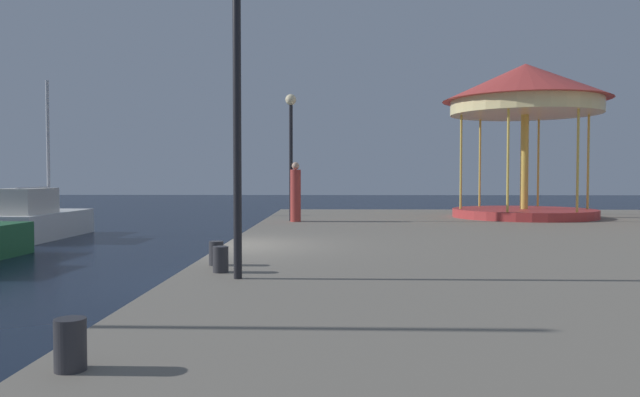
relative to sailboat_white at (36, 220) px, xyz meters
The scene contains 10 objects.
ground_plane 12.33m from the sailboat_white, 46.72° to the right, with size 120.00×120.00×0.00m, color black.
quay_dock 18.55m from the sailboat_white, 28.89° to the right, with size 15.60×28.30×0.80m, color gray.
sailboat_white is the anchor object (origin of this frame).
carousel 18.06m from the sailboat_white, ahead, with size 5.79×5.79×5.45m.
lamp_post_near_edge 16.54m from the sailboat_white, 54.45° to the right, with size 0.36×0.36×4.53m.
lamp_post_mid_promenade 10.02m from the sailboat_white, 11.34° to the right, with size 0.36×0.36×4.14m.
bollard_south 15.56m from the sailboat_white, 54.29° to the right, with size 0.24×0.24×0.40m, color #2D2D33.
bollard_center 14.83m from the sailboat_white, 53.28° to the right, with size 0.24×0.24×0.40m, color #2D2D33.
bollard_north 19.54m from the sailboat_white, 63.14° to the right, with size 0.24×0.24×0.40m, color #2D2D33.
person_far_corner 9.84m from the sailboat_white, 12.54° to the right, with size 0.34×0.34×1.92m.
Camera 1 is at (2.41, -13.07, 2.29)m, focal length 34.65 mm.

